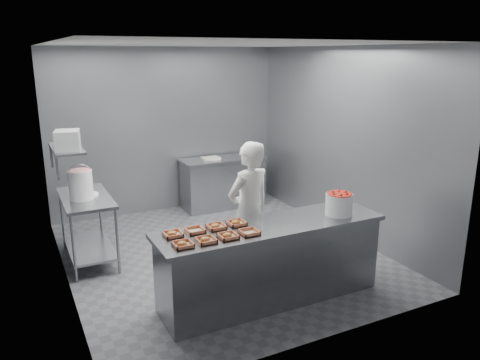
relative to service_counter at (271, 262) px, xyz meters
name	(u,v)px	position (x,y,z in m)	size (l,w,h in m)	color
floor	(221,254)	(0.00, 1.35, -0.45)	(4.50, 4.50, 0.00)	#4C4C51
ceiling	(219,44)	(0.00, 1.35, 2.35)	(4.50, 4.50, 0.00)	white
wall_back	(167,131)	(0.00, 3.60, 0.95)	(4.00, 0.04, 2.80)	slate
wall_left	(58,172)	(-2.00, 1.35, 0.95)	(0.04, 4.50, 2.80)	slate
wall_right	(342,143)	(2.00, 1.35, 0.95)	(0.04, 4.50, 2.80)	slate
service_counter	(271,262)	(0.00, 0.00, 0.00)	(2.60, 0.70, 0.90)	slate
prep_table	(87,219)	(-1.65, 1.95, 0.14)	(0.60, 1.20, 0.90)	slate
back_counter	(223,182)	(0.90, 3.25, 0.00)	(1.50, 0.60, 0.90)	slate
wall_shelf	(67,148)	(-1.82, 1.95, 1.10)	(0.35, 0.90, 0.03)	slate
tray_0	(183,244)	(-1.07, -0.15, 0.47)	(0.19, 0.18, 0.06)	tan
tray_1	(206,240)	(-0.83, -0.15, 0.47)	(0.19, 0.18, 0.06)	tan
tray_2	(228,236)	(-0.59, -0.15, 0.47)	(0.19, 0.18, 0.06)	tan
tray_3	(249,232)	(-0.35, -0.15, 0.47)	(0.19, 0.18, 0.04)	tan
tray_4	(173,234)	(-1.07, 0.15, 0.47)	(0.19, 0.18, 0.06)	tan
tray_5	(195,230)	(-0.83, 0.15, 0.47)	(0.19, 0.18, 0.04)	tan
tray_6	(216,226)	(-0.59, 0.15, 0.47)	(0.19, 0.18, 0.06)	tan
tray_7	(236,223)	(-0.35, 0.15, 0.47)	(0.19, 0.18, 0.06)	tan
worker	(249,211)	(0.04, 0.60, 0.40)	(0.62, 0.41, 1.71)	white
strawberry_tub	(339,203)	(0.84, -0.08, 0.58)	(0.31, 0.31, 0.26)	white
glaze_bucket	(81,184)	(-1.70, 1.86, 0.64)	(0.31, 0.29, 0.45)	white
bucket_lid	(87,195)	(-1.62, 1.98, 0.46)	(0.29, 0.29, 0.02)	white
rag	(80,187)	(-1.65, 2.39, 0.46)	(0.15, 0.13, 0.02)	#CCB28C
appliance	(68,140)	(-1.82, 1.75, 1.23)	(0.28, 0.32, 0.24)	gray
paper_stack	(211,158)	(0.67, 3.25, 0.46)	(0.30, 0.22, 0.04)	silver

